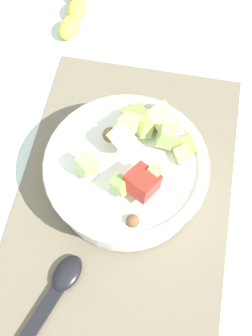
# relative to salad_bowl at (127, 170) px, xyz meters

# --- Properties ---
(ground_plane) EXTENTS (2.40, 2.40, 0.00)m
(ground_plane) POSITION_rel_salad_bowl_xyz_m (0.02, -0.00, -0.05)
(ground_plane) COLOR silver
(placemat) EXTENTS (0.50, 0.33, 0.01)m
(placemat) POSITION_rel_salad_bowl_xyz_m (0.02, -0.00, -0.05)
(placemat) COLOR #756B56
(placemat) RESTS_ON ground_plane
(salad_bowl) EXTENTS (0.24, 0.24, 0.12)m
(salad_bowl) POSITION_rel_salad_bowl_xyz_m (0.00, 0.00, 0.00)
(salad_bowl) COLOR white
(salad_bowl) RESTS_ON placemat
(serving_spoon) EXTENTS (0.22, 0.10, 0.01)m
(serving_spoon) POSITION_rel_salad_bowl_xyz_m (0.20, -0.07, -0.04)
(serving_spoon) COLOR black
(serving_spoon) RESTS_ON placemat
(banana_whole) EXTENTS (0.15, 0.05, 0.04)m
(banana_whole) POSITION_rel_salad_bowl_xyz_m (-0.34, -0.17, -0.03)
(banana_whole) COLOR yellow
(banana_whole) RESTS_ON ground_plane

